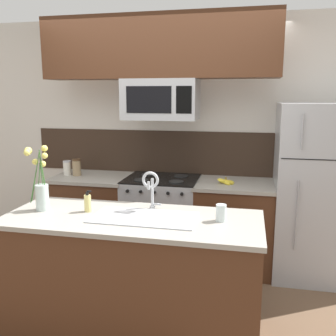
{
  "coord_description": "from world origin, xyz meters",
  "views": [
    {
      "loc": [
        0.88,
        -2.84,
        1.78
      ],
      "look_at": [
        0.2,
        0.27,
        1.16
      ],
      "focal_mm": 40.0,
      "sensor_mm": 36.0,
      "label": 1
    }
  ],
  "objects": [
    {
      "name": "refrigerator",
      "position": [
        1.6,
        0.92,
        0.85
      ],
      "size": [
        0.9,
        0.74,
        1.71
      ],
      "color": "#A8AAAF",
      "rests_on": "ground"
    },
    {
      "name": "microwave",
      "position": [
        0.0,
        0.88,
        1.74
      ],
      "size": [
        0.74,
        0.4,
        0.4
      ],
      "color": "#A8AAAF"
    },
    {
      "name": "rear_partition",
      "position": [
        0.3,
        1.28,
        1.3
      ],
      "size": [
        5.2,
        0.1,
        2.6
      ],
      "primitive_type": "cube",
      "color": "silver",
      "rests_on": "ground"
    },
    {
      "name": "banana_bunch",
      "position": [
        0.67,
        0.84,
        0.93
      ],
      "size": [
        0.19,
        0.16,
        0.08
      ],
      "color": "yellow",
      "rests_on": "back_counter_right"
    },
    {
      "name": "splash_band",
      "position": [
        0.0,
        1.22,
        1.15
      ],
      "size": [
        3.12,
        0.01,
        0.48
      ],
      "primitive_type": "cube",
      "color": "#332319",
      "rests_on": "rear_partition"
    },
    {
      "name": "sink_faucet",
      "position": [
        0.16,
        -0.15,
        1.11
      ],
      "size": [
        0.14,
        0.14,
        0.31
      ],
      "color": "#B7BABF",
      "rests_on": "island_counter"
    },
    {
      "name": "island_counter",
      "position": [
        0.07,
        -0.35,
        0.46
      ],
      "size": [
        1.88,
        0.75,
        0.91
      ],
      "color": "#4C2B19",
      "rests_on": "ground"
    },
    {
      "name": "flower_vase",
      "position": [
        -0.66,
        -0.33,
        1.08
      ],
      "size": [
        0.18,
        0.15,
        0.5
      ],
      "color": "silver",
      "rests_on": "island_counter"
    },
    {
      "name": "upper_cabinet_band",
      "position": [
        -0.02,
        0.85,
        2.24
      ],
      "size": [
        2.32,
        0.34,
        0.6
      ],
      "primitive_type": "cube",
      "color": "#4C2B19"
    },
    {
      "name": "ground_plane",
      "position": [
        0.0,
        0.0,
        0.0
      ],
      "size": [
        10.0,
        10.0,
        0.0
      ],
      "primitive_type": "plane",
      "color": "brown"
    },
    {
      "name": "kitchen_sink",
      "position": [
        0.16,
        -0.35,
        0.84
      ],
      "size": [
        0.76,
        0.39,
        0.16
      ],
      "color": "#ADAFB5",
      "rests_on": "island_counter"
    },
    {
      "name": "storage_jar_tall",
      "position": [
        -1.08,
        0.9,
        0.99
      ],
      "size": [
        0.09,
        0.09,
        0.16
      ],
      "color": "silver",
      "rests_on": "back_counter_left"
    },
    {
      "name": "stove_range",
      "position": [
        0.0,
        0.9,
        0.46
      ],
      "size": [
        0.76,
        0.64,
        0.93
      ],
      "color": "#A8AAAF",
      "rests_on": "ground"
    },
    {
      "name": "drinking_glass",
      "position": [
        0.71,
        -0.3,
        0.97
      ],
      "size": [
        0.07,
        0.07,
        0.12
      ],
      "color": "silver",
      "rests_on": "island_counter"
    },
    {
      "name": "dish_soap_bottle",
      "position": [
        -0.3,
        -0.3,
        0.98
      ],
      "size": [
        0.06,
        0.05,
        0.16
      ],
      "color": "#DBCC75",
      "rests_on": "island_counter"
    },
    {
      "name": "back_counter_left",
      "position": [
        -0.78,
        0.9,
        0.46
      ],
      "size": [
        0.83,
        0.65,
        0.91
      ],
      "color": "#4C2B19",
      "rests_on": "ground"
    },
    {
      "name": "storage_jar_medium",
      "position": [
        -0.96,
        0.89,
        1.0
      ],
      "size": [
        0.09,
        0.09,
        0.18
      ],
      "color": "#997F5B",
      "rests_on": "back_counter_left"
    },
    {
      "name": "back_counter_right",
      "position": [
        0.76,
        0.9,
        0.46
      ],
      "size": [
        0.8,
        0.65,
        0.91
      ],
      "color": "#4C2B19",
      "rests_on": "ground"
    }
  ]
}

